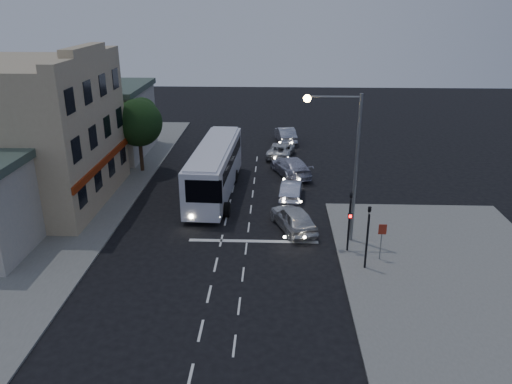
{
  "coord_description": "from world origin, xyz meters",
  "views": [
    {
      "loc": [
        3.21,
        -25.62,
        13.98
      ],
      "look_at": [
        2.05,
        4.75,
        2.2
      ],
      "focal_mm": 35.0,
      "sensor_mm": 36.0,
      "label": 1
    }
  ],
  "objects_px": {
    "traffic_signal_main": "(350,215)",
    "regulatory_sign": "(382,236)",
    "car_sedan_b": "(291,166)",
    "car_suv": "(293,218)",
    "traffic_signal_side": "(368,230)",
    "car_sedan_a": "(291,190)",
    "street_tree": "(138,120)",
    "streetlight": "(346,152)",
    "car_sedan_c": "(281,150)",
    "car_extra": "(285,135)",
    "tour_bus": "(215,168)"
  },
  "relations": [
    {
      "from": "car_extra",
      "to": "traffic_signal_side",
      "type": "xyz_separation_m",
      "value": [
        3.95,
        -26.23,
        1.62
      ]
    },
    {
      "from": "tour_bus",
      "to": "car_sedan_a",
      "type": "bearing_deg",
      "value": -5.82
    },
    {
      "from": "car_extra",
      "to": "streetlight",
      "type": "bearing_deg",
      "value": 88.79
    },
    {
      "from": "car_sedan_b",
      "to": "streetlight",
      "type": "bearing_deg",
      "value": 83.21
    },
    {
      "from": "car_sedan_c",
      "to": "car_sedan_a",
      "type": "bearing_deg",
      "value": 103.29
    },
    {
      "from": "car_sedan_c",
      "to": "traffic_signal_main",
      "type": "relative_size",
      "value": 1.18
    },
    {
      "from": "regulatory_sign",
      "to": "streetlight",
      "type": "distance_m",
      "value": 5.18
    },
    {
      "from": "car_suv",
      "to": "car_sedan_a",
      "type": "bearing_deg",
      "value": -109.73
    },
    {
      "from": "car_suv",
      "to": "street_tree",
      "type": "height_order",
      "value": "street_tree"
    },
    {
      "from": "car_extra",
      "to": "traffic_signal_side",
      "type": "distance_m",
      "value": 26.57
    },
    {
      "from": "car_sedan_b",
      "to": "car_extra",
      "type": "bearing_deg",
      "value": -107.9
    },
    {
      "from": "car_sedan_b",
      "to": "regulatory_sign",
      "type": "relative_size",
      "value": 2.48
    },
    {
      "from": "car_suv",
      "to": "car_sedan_a",
      "type": "height_order",
      "value": "car_suv"
    },
    {
      "from": "car_sedan_a",
      "to": "street_tree",
      "type": "bearing_deg",
      "value": -18.58
    },
    {
      "from": "traffic_signal_side",
      "to": "streetlight",
      "type": "height_order",
      "value": "streetlight"
    },
    {
      "from": "traffic_signal_side",
      "to": "car_sedan_b",
      "type": "bearing_deg",
      "value": 103.22
    },
    {
      "from": "car_sedan_c",
      "to": "traffic_signal_side",
      "type": "bearing_deg",
      "value": 111.69
    },
    {
      "from": "tour_bus",
      "to": "regulatory_sign",
      "type": "distance_m",
      "value": 14.73
    },
    {
      "from": "car_sedan_b",
      "to": "car_suv",
      "type": "bearing_deg",
      "value": 70.11
    },
    {
      "from": "car_sedan_a",
      "to": "traffic_signal_main",
      "type": "relative_size",
      "value": 1.02
    },
    {
      "from": "car_sedan_a",
      "to": "car_extra",
      "type": "relative_size",
      "value": 0.86
    },
    {
      "from": "traffic_signal_side",
      "to": "regulatory_sign",
      "type": "height_order",
      "value": "traffic_signal_side"
    },
    {
      "from": "car_suv",
      "to": "streetlight",
      "type": "xyz_separation_m",
      "value": [
        2.84,
        -1.6,
        4.94
      ]
    },
    {
      "from": "car_extra",
      "to": "regulatory_sign",
      "type": "xyz_separation_m",
      "value": [
        4.95,
        -25.26,
        0.8
      ]
    },
    {
      "from": "car_sedan_b",
      "to": "car_sedan_c",
      "type": "xyz_separation_m",
      "value": [
        -0.75,
        5.28,
        -0.12
      ]
    },
    {
      "from": "traffic_signal_main",
      "to": "traffic_signal_side",
      "type": "xyz_separation_m",
      "value": [
        0.7,
        -1.98,
        0.0
      ]
    },
    {
      "from": "car_extra",
      "to": "regulatory_sign",
      "type": "relative_size",
      "value": 2.21
    },
    {
      "from": "regulatory_sign",
      "to": "car_sedan_c",
      "type": "bearing_deg",
      "value": 105.2
    },
    {
      "from": "car_extra",
      "to": "traffic_signal_side",
      "type": "relative_size",
      "value": 1.18
    },
    {
      "from": "car_suv",
      "to": "car_extra",
      "type": "bearing_deg",
      "value": -109.17
    },
    {
      "from": "car_sedan_c",
      "to": "traffic_signal_side",
      "type": "relative_size",
      "value": 1.18
    },
    {
      "from": "car_suv",
      "to": "traffic_signal_main",
      "type": "distance_m",
      "value": 4.62
    },
    {
      "from": "traffic_signal_main",
      "to": "regulatory_sign",
      "type": "height_order",
      "value": "traffic_signal_main"
    },
    {
      "from": "car_sedan_c",
      "to": "traffic_signal_main",
      "type": "distance_m",
      "value": 19.45
    },
    {
      "from": "car_sedan_c",
      "to": "car_extra",
      "type": "bearing_deg",
      "value": -85.63
    },
    {
      "from": "car_extra",
      "to": "traffic_signal_main",
      "type": "bearing_deg",
      "value": 88.95
    },
    {
      "from": "car_sedan_a",
      "to": "traffic_signal_side",
      "type": "relative_size",
      "value": 1.02
    },
    {
      "from": "car_sedan_a",
      "to": "traffic_signal_side",
      "type": "bearing_deg",
      "value": 116.19
    },
    {
      "from": "car_suv",
      "to": "traffic_signal_main",
      "type": "relative_size",
      "value": 1.14
    },
    {
      "from": "car_sedan_b",
      "to": "traffic_signal_side",
      "type": "xyz_separation_m",
      "value": [
        3.69,
        -15.7,
        1.63
      ]
    },
    {
      "from": "car_sedan_a",
      "to": "streetlight",
      "type": "relative_size",
      "value": 0.47
    },
    {
      "from": "car_extra",
      "to": "traffic_signal_side",
      "type": "height_order",
      "value": "traffic_signal_side"
    },
    {
      "from": "car_sedan_c",
      "to": "street_tree",
      "type": "xyz_separation_m",
      "value": [
        -12.07,
        -4.76,
        3.83
      ]
    },
    {
      "from": "car_sedan_c",
      "to": "car_extra",
      "type": "height_order",
      "value": "car_extra"
    },
    {
      "from": "traffic_signal_side",
      "to": "regulatory_sign",
      "type": "bearing_deg",
      "value": 43.92
    },
    {
      "from": "traffic_signal_main",
      "to": "tour_bus",
      "type": "bearing_deg",
      "value": 133.77
    },
    {
      "from": "streetlight",
      "to": "street_tree",
      "type": "distance_m",
      "value": 20.19
    },
    {
      "from": "car_sedan_c",
      "to": "traffic_signal_side",
      "type": "xyz_separation_m",
      "value": [
        4.44,
        -20.98,
        1.75
      ]
    },
    {
      "from": "car_sedan_a",
      "to": "traffic_signal_side",
      "type": "height_order",
      "value": "traffic_signal_side"
    },
    {
      "from": "traffic_signal_side",
      "to": "streetlight",
      "type": "distance_m",
      "value": 4.84
    }
  ]
}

